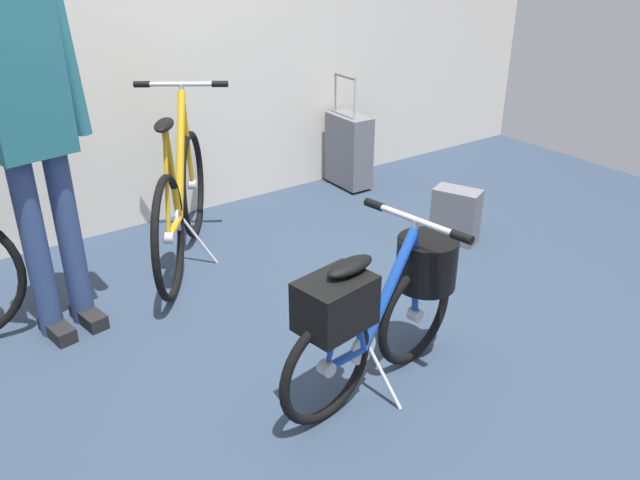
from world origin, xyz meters
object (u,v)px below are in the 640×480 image
object	(u,v)px
visitor_near_wall	(27,114)
backpack_on_floor	(456,215)
display_bike_left	(181,202)
folding_bike_foreground	(383,303)
rolling_suitcase	(349,150)

from	to	relation	value
visitor_near_wall	backpack_on_floor	bearing A→B (deg)	-10.36
display_bike_left	backpack_on_floor	xyz separation A→B (m)	(1.47, -0.70, -0.20)
backpack_on_floor	display_bike_left	bearing A→B (deg)	154.49
visitor_near_wall	folding_bike_foreground	bearing A→B (deg)	-51.41
folding_bike_foreground	backpack_on_floor	distance (m)	1.52
rolling_suitcase	backpack_on_floor	size ratio (longest dim) A/B	2.47
display_bike_left	visitor_near_wall	xyz separation A→B (m)	(-0.76, -0.30, 0.68)
visitor_near_wall	display_bike_left	bearing A→B (deg)	21.37
folding_bike_foreground	backpack_on_floor	size ratio (longest dim) A/B	3.00
folding_bike_foreground	rolling_suitcase	distance (m)	2.31
visitor_near_wall	rolling_suitcase	xyz separation A→B (m)	(2.26, 0.71, -0.77)
display_bike_left	visitor_near_wall	world-z (taller)	visitor_near_wall
display_bike_left	rolling_suitcase	xyz separation A→B (m)	(1.50, 0.41, -0.09)
folding_bike_foreground	visitor_near_wall	size ratio (longest dim) A/B	0.56
folding_bike_foreground	visitor_near_wall	xyz separation A→B (m)	(-0.96, 1.20, 0.66)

